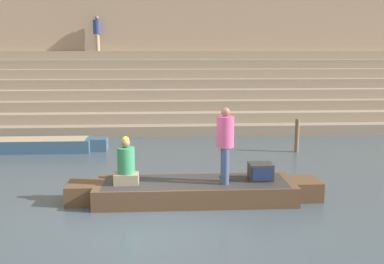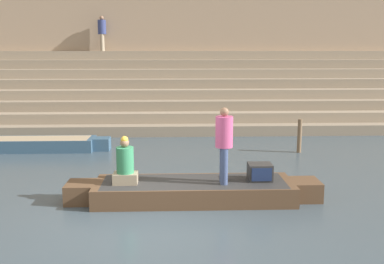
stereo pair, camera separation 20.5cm
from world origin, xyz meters
name	(u,v)px [view 1 (the left image)]	position (x,y,z in m)	size (l,w,h in m)	color
ground_plane	(151,217)	(0.00, 0.00, 0.00)	(120.00, 120.00, 0.00)	#3D4C56
ghat_steps	(160,98)	(0.00, 11.82, 1.15)	(36.00, 5.36, 3.25)	gray
back_wall	(159,23)	(0.00, 14.32, 4.61)	(34.20, 1.28, 9.29)	tan
rowboat_main	(195,190)	(0.94, 1.00, 0.23)	(5.64, 1.47, 0.43)	brown
person_standing	(225,140)	(1.59, 0.86, 1.39)	(0.38, 0.38, 1.67)	#3D4C75
person_rowing	(126,165)	(-0.56, 0.93, 0.84)	(0.53, 0.42, 1.05)	gray
tv_set	(261,172)	(2.43, 1.06, 0.62)	(0.53, 0.47, 0.38)	#2D2D2D
moored_boat_shore	(33,145)	(-4.11, 6.22, 0.22)	(4.88, 1.03, 0.41)	#33516B
mooring_post	(297,135)	(4.58, 5.61, 0.55)	(0.14, 0.14, 1.11)	brown
person_on_steps	(97,31)	(-2.93, 13.39, 4.18)	(0.39, 0.39, 1.64)	gray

